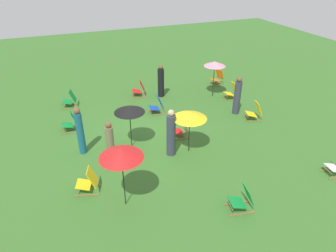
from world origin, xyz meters
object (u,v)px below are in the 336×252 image
Objects in this scene: deckchair_6 at (88,182)px; deckchair_7 at (218,78)px; deckchair_10 at (181,128)px; person_3 at (161,82)px; umbrella_1 at (190,115)px; deckchair_8 at (139,89)px; umbrella_2 at (215,64)px; person_1 at (80,131)px; person_2 at (171,134)px; person_4 at (237,96)px; deckchair_1 at (232,91)px; umbrella_3 at (121,153)px; deckchair_2 at (242,199)px; umbrella_0 at (129,110)px; deckchair_5 at (157,106)px; person_0 at (111,146)px; deckchair_0 at (71,122)px; deckchair_9 at (70,100)px; deckchair_3 at (255,112)px.

deckchair_6 and deckchair_7 have the same top height.
person_3 is at bearing -179.54° from deckchair_10.
umbrella_1 is (5.53, -4.35, 1.15)m from deckchair_7.
deckchair_8 is 4.49m from deckchair_10.
person_1 is (2.79, -6.98, -0.82)m from umbrella_2.
person_1 is 3.28m from person_2.
deckchair_1 is at bearing -19.04° from person_4.
person_3 is at bearing 151.96° from umbrella_3.
deckchair_8 is (-8.82, -0.41, 0.00)m from deckchair_2.
umbrella_0 is at bearing 161.06° from umbrella_3.
person_3 is at bearing 158.02° from deckchair_5.
person_1 is (4.17, -8.04, 0.54)m from deckchair_7.
person_0 is (1.00, -3.01, 0.49)m from deckchair_10.
deckchair_10 is 4.60m from umbrella_2.
person_0 is 2.19m from person_2.
umbrella_0 is at bearing -82.34° from deckchair_10.
umbrella_3 is at bearing -25.30° from person_3.
person_0 is 6.22m from person_3.
deckchair_6 is at bearing 70.22° from person_1.
deckchair_6 is 1.43m from person_0.
deckchair_0 is at bearing -65.48° from person_3.
umbrella_0 is 5.35m from person_4.
deckchair_7 is 8.04m from deckchair_9.
person_4 is (-0.68, 7.04, -0.06)m from person_1.
deckchair_6 is at bearing -109.83° from deckchair_2.
deckchair_5 is 5.70m from deckchair_6.
deckchair_5 is at bearing 140.50° from umbrella_0.
deckchair_9 is at bearing -103.62° from deckchair_3.
person_3 is (0.44, 4.49, 0.42)m from deckchair_9.
deckchair_1 is 3.65m from person_3.
deckchair_8 is (-4.35, -4.01, 0.00)m from deckchair_3.
person_4 reaches higher than deckchair_5.
deckchair_0 is 0.47× the size of person_4.
deckchair_0 is 7.36m from person_4.
deckchair_9 is 0.48× the size of person_4.
umbrella_3 is at bearing -45.96° from umbrella_2.
deckchair_6 is at bearing -54.29° from deckchair_10.
person_4 is at bearing 1.60° from umbrella_2.
person_4 reaches higher than deckchair_9.
person_2 is at bearing 122.54° from person_4.
deckchair_5 is 2.32m from deckchair_10.
deckchair_1 is 0.96× the size of deckchair_6.
person_3 is (-5.03, 1.47, -0.08)m from person_2.
person_2 reaches higher than deckchair_6.
person_0 is at bearing 22.62° from deckchair_9.
deckchair_8 is at bearing 168.65° from deckchair_6.
umbrella_3 reaches higher than person_0.
deckchair_8 is 0.51× the size of person_3.
person_2 is (1.07, 1.20, -0.69)m from umbrella_0.
deckchair_6 is (2.08, -7.60, 0.00)m from deckchair_3.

